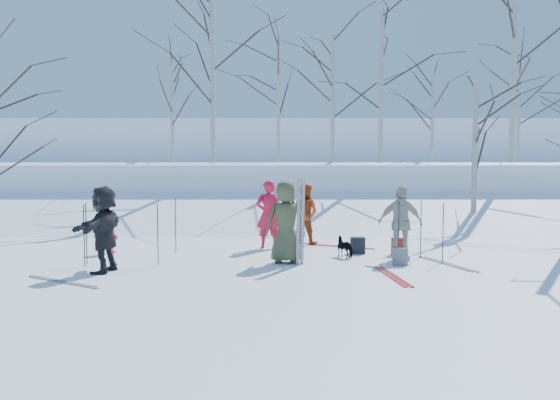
{
  "coord_description": "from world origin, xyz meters",
  "views": [
    {
      "loc": [
        -0.04,
        -11.77,
        2.23
      ],
      "look_at": [
        0.0,
        1.5,
        1.3
      ],
      "focal_mm": 35.0,
      "sensor_mm": 36.0,
      "label": 1
    }
  ],
  "objects_px": {
    "skier_grey_west": "(104,229)",
    "skier_cream_east": "(400,223)",
    "skier_red_seated": "(113,235)",
    "backpack_red": "(399,247)",
    "dog": "(346,247)",
    "skier_red_north": "(268,214)",
    "skier_redor_behind": "(305,214)",
    "backpack_grey": "(400,256)",
    "backpack_dark": "(358,245)",
    "skier_olive_center": "(286,222)"
  },
  "relations": [
    {
      "from": "backpack_red",
      "to": "dog",
      "type": "bearing_deg",
      "value": -167.89
    },
    {
      "from": "skier_red_north",
      "to": "skier_grey_west",
      "type": "bearing_deg",
      "value": 36.81
    },
    {
      "from": "skier_red_seated",
      "to": "skier_olive_center",
      "type": "bearing_deg",
      "value": -109.98
    },
    {
      "from": "skier_grey_west",
      "to": "backpack_dark",
      "type": "height_order",
      "value": "skier_grey_west"
    },
    {
      "from": "skier_red_north",
      "to": "skier_grey_west",
      "type": "height_order",
      "value": "skier_red_north"
    },
    {
      "from": "backpack_red",
      "to": "backpack_grey",
      "type": "relative_size",
      "value": 1.11
    },
    {
      "from": "skier_cream_east",
      "to": "backpack_red",
      "type": "distance_m",
      "value": 0.89
    },
    {
      "from": "skier_cream_east",
      "to": "backpack_red",
      "type": "height_order",
      "value": "skier_cream_east"
    },
    {
      "from": "skier_red_seated",
      "to": "dog",
      "type": "relative_size",
      "value": 1.52
    },
    {
      "from": "skier_grey_west",
      "to": "skier_cream_east",
      "type": "bearing_deg",
      "value": 112.64
    },
    {
      "from": "skier_olive_center",
      "to": "skier_red_north",
      "type": "xyz_separation_m",
      "value": [
        -0.42,
        2.08,
        -0.03
      ]
    },
    {
      "from": "skier_olive_center",
      "to": "skier_grey_west",
      "type": "distance_m",
      "value": 3.81
    },
    {
      "from": "backpack_grey",
      "to": "dog",
      "type": "bearing_deg",
      "value": 137.38
    },
    {
      "from": "skier_redor_behind",
      "to": "dog",
      "type": "height_order",
      "value": "skier_redor_behind"
    },
    {
      "from": "skier_red_north",
      "to": "skier_red_seated",
      "type": "relative_size",
      "value": 1.97
    },
    {
      "from": "skier_red_north",
      "to": "dog",
      "type": "bearing_deg",
      "value": 136.66
    },
    {
      "from": "skier_red_seated",
      "to": "skier_grey_west",
      "type": "height_order",
      "value": "skier_grey_west"
    },
    {
      "from": "skier_cream_east",
      "to": "backpack_grey",
      "type": "xyz_separation_m",
      "value": [
        -0.14,
        -0.63,
        -0.66
      ]
    },
    {
      "from": "backpack_dark",
      "to": "dog",
      "type": "bearing_deg",
      "value": -124.25
    },
    {
      "from": "skier_red_seated",
      "to": "skier_red_north",
      "type": "bearing_deg",
      "value": -81.2
    },
    {
      "from": "dog",
      "to": "backpack_dark",
      "type": "relative_size",
      "value": 1.46
    },
    {
      "from": "skier_red_north",
      "to": "skier_olive_center",
      "type": "bearing_deg",
      "value": 95.11
    },
    {
      "from": "skier_red_north",
      "to": "skier_redor_behind",
      "type": "relative_size",
      "value": 1.08
    },
    {
      "from": "skier_red_north",
      "to": "skier_red_seated",
      "type": "height_order",
      "value": "skier_red_north"
    },
    {
      "from": "skier_red_seated",
      "to": "backpack_red",
      "type": "xyz_separation_m",
      "value": [
        6.91,
        -0.34,
        -0.24
      ]
    },
    {
      "from": "skier_grey_west",
      "to": "backpack_red",
      "type": "distance_m",
      "value": 6.72
    },
    {
      "from": "skier_cream_east",
      "to": "skier_red_seated",
      "type": "bearing_deg",
      "value": 172.38
    },
    {
      "from": "skier_redor_behind",
      "to": "skier_red_seated",
      "type": "height_order",
      "value": "skier_redor_behind"
    },
    {
      "from": "skier_red_seated",
      "to": "skier_cream_east",
      "type": "bearing_deg",
      "value": -100.5
    },
    {
      "from": "backpack_red",
      "to": "skier_redor_behind",
      "type": "bearing_deg",
      "value": 139.1
    },
    {
      "from": "dog",
      "to": "skier_red_north",
      "type": "bearing_deg",
      "value": -72.56
    },
    {
      "from": "skier_red_seated",
      "to": "backpack_grey",
      "type": "distance_m",
      "value": 6.86
    },
    {
      "from": "skier_red_seated",
      "to": "backpack_red",
      "type": "distance_m",
      "value": 6.93
    },
    {
      "from": "skier_olive_center",
      "to": "skier_cream_east",
      "type": "xyz_separation_m",
      "value": [
        2.6,
        0.37,
        -0.06
      ]
    },
    {
      "from": "skier_cream_east",
      "to": "dog",
      "type": "xyz_separation_m",
      "value": [
        -1.19,
        0.34,
        -0.6
      ]
    },
    {
      "from": "skier_cream_east",
      "to": "backpack_red",
      "type": "relative_size",
      "value": 4.03
    },
    {
      "from": "skier_olive_center",
      "to": "backpack_red",
      "type": "bearing_deg",
      "value": -164.85
    },
    {
      "from": "skier_red_seated",
      "to": "backpack_red",
      "type": "height_order",
      "value": "skier_red_seated"
    },
    {
      "from": "skier_red_seated",
      "to": "backpack_red",
      "type": "relative_size",
      "value": 2.12
    },
    {
      "from": "skier_olive_center",
      "to": "backpack_red",
      "type": "height_order",
      "value": "skier_olive_center"
    },
    {
      "from": "backpack_red",
      "to": "backpack_dark",
      "type": "bearing_deg",
      "value": 165.18
    },
    {
      "from": "skier_cream_east",
      "to": "dog",
      "type": "relative_size",
      "value": 2.89
    },
    {
      "from": "skier_red_seated",
      "to": "skier_grey_west",
      "type": "distance_m",
      "value": 2.41
    },
    {
      "from": "skier_olive_center",
      "to": "skier_cream_east",
      "type": "relative_size",
      "value": 1.07
    },
    {
      "from": "skier_redor_behind",
      "to": "backpack_red",
      "type": "bearing_deg",
      "value": 165.07
    },
    {
      "from": "skier_red_north",
      "to": "backpack_grey",
      "type": "bearing_deg",
      "value": 134.48
    },
    {
      "from": "skier_red_north",
      "to": "backpack_grey",
      "type": "distance_m",
      "value": 3.78
    },
    {
      "from": "skier_red_north",
      "to": "skier_red_seated",
      "type": "distance_m",
      "value": 3.88
    },
    {
      "from": "skier_olive_center",
      "to": "backpack_grey",
      "type": "bearing_deg",
      "value": 169.01
    },
    {
      "from": "skier_olive_center",
      "to": "skier_red_north",
      "type": "height_order",
      "value": "skier_olive_center"
    }
  ]
}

